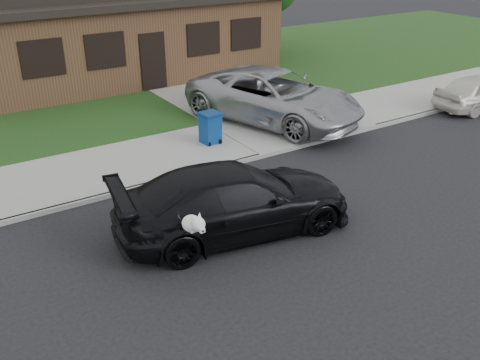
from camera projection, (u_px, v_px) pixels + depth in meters
ground at (203, 259)px, 10.42m from camera, size 120.00×120.00×0.00m
sidewalk at (111, 168)px, 14.19m from camera, size 60.00×3.00×0.12m
curb at (133, 189)px, 13.05m from camera, size 60.00×0.12×0.12m
lawn at (36, 95)px, 20.26m from camera, size 60.00×13.00×0.13m
driveway at (213, 89)px, 20.90m from camera, size 4.50×13.00×0.14m
sedan at (234, 200)px, 11.07m from camera, size 5.30×2.84×1.46m
minivan at (274, 96)px, 16.99m from camera, size 4.42×6.39×1.62m
recycling_bin at (210, 127)px, 15.48m from camera, size 0.59×0.61×0.91m
house at (113, 22)px, 22.83m from camera, size 12.60×8.60×4.65m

